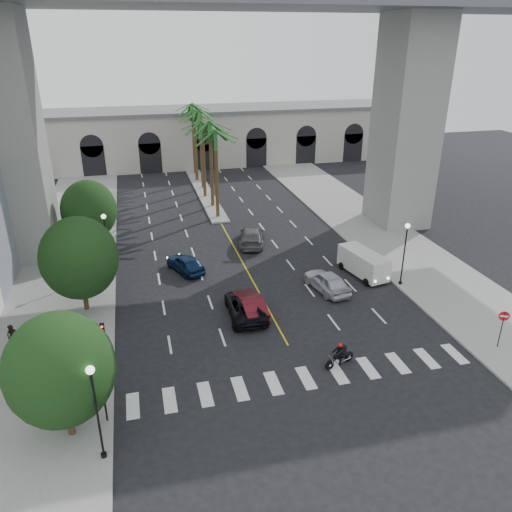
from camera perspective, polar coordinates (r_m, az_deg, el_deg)
The scene contains 30 objects.
ground at distance 31.60m, azimuth 4.81°, elevation -12.11°, with size 140.00×140.00×0.00m, color black.
sidewalk_left at distance 43.67m, azimuth -20.98°, elevation -2.87°, with size 8.00×100.00×0.15m, color gray.
sidewalk_right at distance 49.31m, azimuth 15.86°, elevation 0.88°, with size 8.00×100.00×0.15m, color gray.
median at distance 65.36m, azimuth -5.93°, elevation 7.27°, with size 2.00×24.00×0.20m, color gray.
pier_building at distance 80.86m, azimuth -7.93°, elevation 13.38°, with size 71.00×10.50×8.50m.
bridge at distance 47.70m, azimuth 0.70°, elevation 23.78°, with size 75.00×13.00×26.00m.
palm_a at distance 53.67m, azimuth -4.67°, elevation 13.59°, with size 3.20×3.20×10.30m.
palm_b at distance 57.53m, azimuth -5.29°, elevation 14.53°, with size 3.20×3.20×10.60m.
palm_c at distance 61.47m, azimuth -6.18°, elevation 14.65°, with size 3.20×3.20×10.10m.
palm_d at distance 65.33m, azimuth -6.43°, elevation 15.82°, with size 3.20×3.20×10.90m.
palm_e at distance 69.29m, azimuth -7.12°, elevation 15.85°, with size 3.20×3.20×10.40m.
palm_f at distance 73.23m, azimuth -7.32°, elevation 16.47°, with size 3.20×3.20×10.70m.
street_tree_near at distance 25.92m, azimuth -21.47°, elevation -12.00°, with size 5.20×5.20×6.89m.
street_tree_mid at distance 37.21m, azimuth -19.56°, elevation -0.23°, with size 5.44×5.44×7.21m.
street_tree_far at distance 48.55m, azimuth -18.56°, elevation 5.01°, with size 5.04×5.04×6.68m.
lamp_post_left_near at distance 24.58m, azimuth -17.84°, elevation -15.93°, with size 0.40×0.40×5.35m.
lamp_post_left_far at distance 42.99m, azimuth -16.73°, elevation 1.92°, with size 0.40×0.40×5.35m.
lamp_post_right at distance 40.86m, azimuth 16.63°, elevation 0.78°, with size 0.40×0.40×5.35m.
traffic_signal_near at distance 26.98m, azimuth -17.21°, elevation -13.75°, with size 0.25×0.18×3.65m.
traffic_signal_far at distance 30.28m, azimuth -16.99°, elevation -9.23°, with size 0.25×0.18×3.65m.
motorcycle_rider at distance 31.37m, azimuth 9.63°, elevation -11.08°, with size 2.13×0.89×1.60m.
car_a at distance 39.79m, azimuth 8.12°, elevation -2.86°, with size 1.91×4.75×1.62m, color silver.
car_b at distance 36.17m, azimuth -0.76°, elevation -5.54°, with size 1.65×4.73×1.56m, color #4C0F17.
car_c at distance 36.03m, azimuth -1.21°, elevation -5.71°, with size 2.50×5.42×1.50m, color black.
car_d at distance 48.36m, azimuth -0.48°, elevation 2.32°, with size 2.29×5.62×1.63m, color #5A5B5F.
car_e at distance 43.04m, azimuth -8.08°, elevation -0.83°, with size 1.76×4.39×1.49m, color #0F2348.
cargo_van at distance 42.65m, azimuth 12.19°, elevation -0.76°, with size 2.79×5.22×2.11m.
pedestrian_a at distance 33.73m, azimuth -19.82°, elevation -9.08°, with size 0.60×0.40×1.65m, color black.
pedestrian_b at distance 35.93m, azimuth -26.07°, elevation -8.19°, with size 0.74×0.58×1.53m, color black.
do_not_enter_sign at distance 35.35m, azimuth 26.38°, elevation -6.76°, with size 0.62×0.31×2.75m.
Camera 1 is at (-8.75, -24.12, 18.45)m, focal length 35.00 mm.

